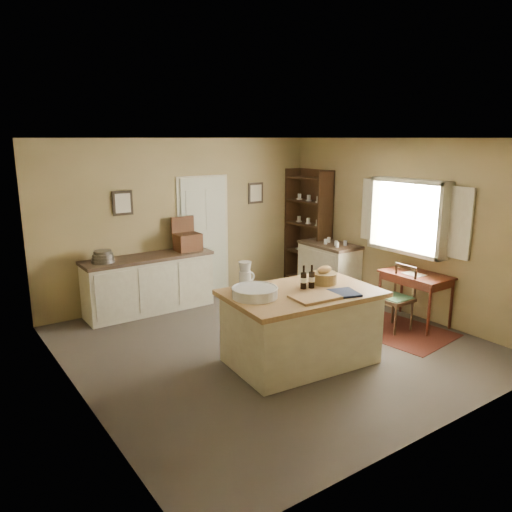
{
  "coord_description": "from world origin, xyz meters",
  "views": [
    {
      "loc": [
        -3.74,
        -4.98,
        2.71
      ],
      "look_at": [
        -0.01,
        0.38,
        1.15
      ],
      "focal_mm": 35.0,
      "sensor_mm": 36.0,
      "label": 1
    }
  ],
  "objects": [
    {
      "name": "sideboard",
      "position": [
        -0.79,
        2.2,
        0.48
      ],
      "size": [
        2.05,
        0.58,
        1.18
      ],
      "color": "beige",
      "rests_on": "ground"
    },
    {
      "name": "window",
      "position": [
        2.42,
        -0.2,
        1.55
      ],
      "size": [
        0.25,
        1.99,
        1.12
      ],
      "color": "beige",
      "rests_on": "ground"
    },
    {
      "name": "wall_left",
      "position": [
        -2.5,
        0.0,
        1.35
      ],
      "size": [
        0.1,
        5.0,
        2.7
      ],
      "primitive_type": "cube",
      "color": "#8D794E",
      "rests_on": "ground"
    },
    {
      "name": "wall_front",
      "position": [
        0.0,
        -2.5,
        1.35
      ],
      "size": [
        5.0,
        0.1,
        2.7
      ],
      "primitive_type": "cube",
      "color": "#8D794E",
      "rests_on": "ground"
    },
    {
      "name": "door",
      "position": [
        0.35,
        2.47,
        1.05
      ],
      "size": [
        0.97,
        0.06,
        2.11
      ],
      "primitive_type": "cube",
      "color": "#B6B79C",
      "rests_on": "ground"
    },
    {
      "name": "framed_prints",
      "position": [
        0.2,
        2.48,
        1.72
      ],
      "size": [
        2.82,
        0.02,
        0.38
      ],
      "color": "black",
      "rests_on": "ground"
    },
    {
      "name": "writing_desk",
      "position": [
        2.2,
        -0.56,
        0.67
      ],
      "size": [
        0.59,
        0.97,
        0.82
      ],
      "color": "#36130B",
      "rests_on": "ground"
    },
    {
      "name": "work_island",
      "position": [
        -0.03,
        -0.6,
        0.48
      ],
      "size": [
        1.91,
        1.33,
        1.2
      ],
      "rotation": [
        0.0,
        0.0,
        -0.08
      ],
      "color": "beige",
      "rests_on": "ground"
    },
    {
      "name": "wall_back",
      "position": [
        0.0,
        2.5,
        1.35
      ],
      "size": [
        5.0,
        0.1,
        2.7
      ],
      "primitive_type": "cube",
      "color": "#8D794E",
      "rests_on": "ground"
    },
    {
      "name": "wall_right",
      "position": [
        2.5,
        0.0,
        1.35
      ],
      "size": [
        0.1,
        5.0,
        2.7
      ],
      "primitive_type": "cube",
      "color": "#8D794E",
      "rests_on": "ground"
    },
    {
      "name": "ground",
      "position": [
        0.0,
        0.0,
        0.0
      ],
      "size": [
        5.0,
        5.0,
        0.0
      ],
      "primitive_type": "plane",
      "color": "brown",
      "rests_on": "ground"
    },
    {
      "name": "rug",
      "position": [
        1.75,
        -0.56,
        0.0
      ],
      "size": [
        1.29,
        1.73,
        0.01
      ],
      "primitive_type": "cube",
      "rotation": [
        0.0,
        0.0,
        0.13
      ],
      "color": "#501B12",
      "rests_on": "ground"
    },
    {
      "name": "desk_chair",
      "position": [
        1.77,
        -0.55,
        0.46
      ],
      "size": [
        0.43,
        0.43,
        0.91
      ],
      "primitive_type": null,
      "rotation": [
        0.0,
        0.0,
        -0.01
      ],
      "color": "black",
      "rests_on": "ground"
    },
    {
      "name": "right_cabinet",
      "position": [
        2.2,
        1.28,
        0.46
      ],
      "size": [
        0.6,
        1.08,
        0.99
      ],
      "color": "beige",
      "rests_on": "ground"
    },
    {
      "name": "shelving_unit",
      "position": [
        2.36,
        2.0,
        1.07
      ],
      "size": [
        0.36,
        0.96,
        2.14
      ],
      "color": "black",
      "rests_on": "ground"
    },
    {
      "name": "ceiling",
      "position": [
        0.0,
        0.0,
        2.7
      ],
      "size": [
        5.0,
        5.0,
        0.0
      ],
      "primitive_type": "plane",
      "color": "silver",
      "rests_on": "wall_back"
    }
  ]
}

